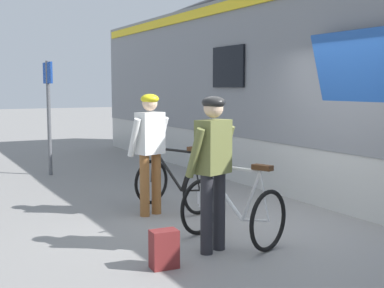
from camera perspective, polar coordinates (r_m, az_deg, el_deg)
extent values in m
plane|color=gray|center=(7.07, 7.12, -9.01)|extent=(80.00, 80.00, 0.00)
cube|color=slate|center=(9.57, 18.78, 8.31)|extent=(3.00, 17.89, 2.70)
cube|color=#B7B7B2|center=(9.67, 18.40, -2.41)|extent=(2.97, 17.89, 0.90)
cube|color=black|center=(10.23, 3.99, 8.48)|extent=(0.04, 1.10, 0.80)
cylinder|color=#935B2D|center=(7.49, -5.24, -4.57)|extent=(0.14, 0.14, 0.90)
cylinder|color=#935B2D|center=(7.63, -3.96, -4.36)|extent=(0.14, 0.14, 0.90)
cube|color=white|center=(7.46, -4.64, 1.20)|extent=(0.43, 0.34, 0.60)
cylinder|color=white|center=(7.33, -6.40, 0.70)|extent=(0.16, 0.27, 0.56)
cylinder|color=white|center=(7.66, -3.34, 0.97)|extent=(0.16, 0.27, 0.56)
sphere|color=beige|center=(7.43, -4.67, 4.50)|extent=(0.22, 0.22, 0.22)
ellipsoid|color=yellow|center=(7.43, -4.68, 4.97)|extent=(0.32, 0.33, 0.14)
cylinder|color=#232328|center=(5.81, 1.62, -7.76)|extent=(0.14, 0.14, 0.90)
cylinder|color=#232328|center=(5.97, 3.01, -7.38)|extent=(0.14, 0.14, 0.90)
cube|color=olive|center=(5.76, 2.36, -0.30)|extent=(0.44, 0.35, 0.60)
cylinder|color=olive|center=(5.59, 0.33, -1.01)|extent=(0.17, 0.27, 0.56)
cylinder|color=olive|center=(5.99, 3.66, -0.53)|extent=(0.17, 0.27, 0.56)
sphere|color=beige|center=(5.72, 2.38, 3.98)|extent=(0.22, 0.22, 0.22)
ellipsoid|color=black|center=(5.72, 2.38, 4.59)|extent=(0.33, 0.34, 0.14)
torus|color=black|center=(8.29, -4.49, -4.17)|extent=(0.69, 0.29, 0.71)
torus|color=black|center=(7.60, 0.84, -5.13)|extent=(0.69, 0.29, 0.71)
cylinder|color=black|center=(8.00, -2.74, -2.75)|extent=(0.26, 0.62, 0.63)
cylinder|color=black|center=(7.87, -2.14, -0.67)|extent=(0.32, 0.81, 0.04)
cylinder|color=black|center=(7.71, -0.49, -3.08)|extent=(0.13, 0.27, 0.62)
cylinder|color=black|center=(7.72, -0.16, -5.14)|extent=(0.15, 0.35, 0.08)
cylinder|color=black|center=(7.59, 0.50, -3.03)|extent=(0.07, 0.14, 0.56)
cylinder|color=black|center=(8.23, -4.38, -2.31)|extent=(0.06, 0.09, 0.55)
cylinder|color=black|center=(8.17, -4.28, -0.01)|extent=(0.46, 0.18, 0.02)
cube|color=#4C2D19|center=(7.56, 0.33, -0.58)|extent=(0.18, 0.26, 0.06)
torus|color=black|center=(6.58, 0.88, -6.94)|extent=(0.68, 0.29, 0.71)
torus|color=black|center=(5.98, 8.40, -8.35)|extent=(0.68, 0.29, 0.71)
cylinder|color=white|center=(6.30, 3.35, -5.22)|extent=(0.26, 0.62, 0.63)
cylinder|color=white|center=(6.18, 4.24, -2.62)|extent=(0.33, 0.81, 0.04)
cylinder|color=white|center=(6.06, 6.53, -5.73)|extent=(0.13, 0.27, 0.62)
cylinder|color=white|center=(6.09, 6.97, -8.33)|extent=(0.15, 0.35, 0.08)
cylinder|color=white|center=(5.95, 7.95, -5.70)|extent=(0.07, 0.14, 0.56)
cylinder|color=white|center=(6.50, 1.05, -4.61)|extent=(0.06, 0.09, 0.55)
cylinder|color=black|center=(6.43, 1.22, -1.71)|extent=(0.46, 0.19, 0.02)
cube|color=#4C2D19|center=(5.91, 7.76, -2.58)|extent=(0.18, 0.26, 0.06)
cube|color=maroon|center=(5.44, -3.09, -11.48)|extent=(0.29, 0.20, 0.40)
cylinder|color=silver|center=(8.32, 0.82, -5.84)|extent=(0.07, 0.07, 0.22)
cylinder|color=#595B60|center=(11.29, -15.47, 2.73)|extent=(0.08, 0.08, 2.40)
cube|color=#193F99|center=(11.27, -15.61, 7.55)|extent=(0.04, 0.70, 0.44)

